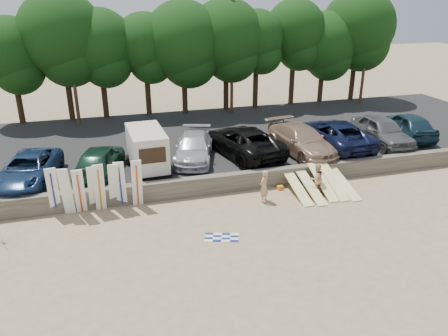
{
  "coord_description": "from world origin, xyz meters",
  "views": [
    {
      "loc": [
        -8.2,
        -17.51,
        10.1
      ],
      "look_at": [
        -2.35,
        3.0,
        1.37
      ],
      "focal_mm": 35.0,
      "sensor_mm": 36.0,
      "label": 1
    }
  ],
  "objects": [
    {
      "name": "ground",
      "position": [
        0.0,
        0.0,
        0.0
      ],
      "size": [
        120.0,
        120.0,
        0.0
      ],
      "primitive_type": "plane",
      "color": "tan",
      "rests_on": "ground"
    },
    {
      "name": "seawall",
      "position": [
        0.0,
        3.0,
        0.5
      ],
      "size": [
        44.0,
        0.5,
        1.0
      ],
      "primitive_type": "cube",
      "color": "#6B6356",
      "rests_on": "ground"
    },
    {
      "name": "parking_lot",
      "position": [
        0.0,
        10.5,
        0.35
      ],
      "size": [
        44.0,
        14.5,
        0.7
      ],
      "primitive_type": "cube",
      "color": "#282828",
      "rests_on": "ground"
    },
    {
      "name": "treeline",
      "position": [
        0.4,
        17.47,
        6.59
      ],
      "size": [
        33.84,
        6.71,
        9.63
      ],
      "color": "#382616",
      "rests_on": "parking_lot"
    },
    {
      "name": "utility_poles",
      "position": [
        2.0,
        16.0,
        5.43
      ],
      "size": [
        25.8,
        0.26,
        9.0
      ],
      "color": "#473321",
      "rests_on": "parking_lot"
    },
    {
      "name": "box_trailer",
      "position": [
        -6.07,
        5.49,
        2.01
      ],
      "size": [
        2.25,
        3.78,
        2.34
      ],
      "rotation": [
        0.0,
        0.0,
        0.05
      ],
      "color": "beige",
      "rests_on": "parking_lot"
    },
    {
      "name": "car_0",
      "position": [
        -12.26,
        5.57,
        1.44
      ],
      "size": [
        3.48,
        5.7,
        1.48
      ],
      "primitive_type": "imported",
      "rotation": [
        0.0,
        0.0,
        -0.2
      ],
      "color": "navy",
      "rests_on": "parking_lot"
    },
    {
      "name": "car_1",
      "position": [
        -8.64,
        5.69,
        1.51
      ],
      "size": [
        3.24,
        5.13,
        1.63
      ],
      "primitive_type": "imported",
      "rotation": [
        0.0,
        0.0,
        2.84
      ],
      "color": "#113122",
      "rests_on": "parking_lot"
    },
    {
      "name": "car_2",
      "position": [
        -3.24,
        6.42,
        1.44
      ],
      "size": [
        3.49,
        5.51,
        1.49
      ],
      "primitive_type": "imported",
      "rotation": [
        0.0,
        0.0,
        -0.3
      ],
      "color": "#B1B1B7",
      "rests_on": "parking_lot"
    },
    {
      "name": "car_3",
      "position": [
        -0.15,
        6.42,
        1.57
      ],
      "size": [
        4.17,
        6.75,
        1.75
      ],
      "primitive_type": "imported",
      "rotation": [
        0.0,
        0.0,
        3.36
      ],
      "color": "black",
      "rests_on": "parking_lot"
    },
    {
      "name": "car_4",
      "position": [
        3.34,
        5.62,
        1.54
      ],
      "size": [
        3.17,
        6.09,
        1.69
      ],
      "primitive_type": "imported",
      "rotation": [
        0.0,
        0.0,
        0.14
      ],
      "color": "#9C7B63",
      "rests_on": "parking_lot"
    },
    {
      "name": "car_5",
      "position": [
        5.89,
        6.17,
        1.58
      ],
      "size": [
        3.04,
        6.38,
        1.76
      ],
      "primitive_type": "imported",
      "rotation": [
        0.0,
        0.0,
        3.16
      ],
      "color": "black",
      "rests_on": "parking_lot"
    },
    {
      "name": "car_6",
      "position": [
        9.15,
        5.81,
        1.6
      ],
      "size": [
        2.25,
        5.34,
        1.8
      ],
      "primitive_type": "imported",
      "rotation": [
        0.0,
        0.0,
        -0.02
      ],
      "color": "#525557",
      "rests_on": "parking_lot"
    },
    {
      "name": "car_7",
      "position": [
        11.67,
        6.57,
        1.57
      ],
      "size": [
        2.78,
        5.36,
        1.74
      ],
      "primitive_type": "imported",
      "rotation": [
        0.0,
        0.0,
        3.0
      ],
      "color": "#152E3C",
      "rests_on": "parking_lot"
    },
    {
      "name": "surfboard_upright_0",
      "position": [
        -10.85,
        2.62,
        1.28
      ],
      "size": [
        0.55,
        0.62,
        2.56
      ],
      "primitive_type": "cube",
      "rotation": [
        0.2,
        0.0,
        0.1
      ],
      "color": "white",
      "rests_on": "ground"
    },
    {
      "name": "surfboard_upright_1",
      "position": [
        -10.26,
        2.42,
        1.28
      ],
      "size": [
        0.58,
        0.68,
        2.55
      ],
      "primitive_type": "cube",
      "rotation": [
        0.22,
        0.0,
        -0.13
      ],
      "color": "white",
      "rests_on": "ground"
    },
    {
      "name": "surfboard_upright_2",
      "position": [
        -9.67,
        2.35,
        1.25
      ],
      "size": [
        0.53,
        0.83,
        2.5
      ],
      "primitive_type": "cube",
      "rotation": [
        0.3,
        0.0,
        0.03
      ],
      "color": "white",
      "rests_on": "ground"
    },
    {
      "name": "surfboard_upright_3",
      "position": [
        -9.02,
        2.52,
        1.25
      ],
      "size": [
        0.58,
        0.84,
        2.51
      ],
      "primitive_type": "cube",
      "rotation": [
        0.29,
        0.0,
        0.1
      ],
      "color": "white",
      "rests_on": "ground"
    },
    {
      "name": "surfboard_upright_4",
      "position": [
        -8.74,
        2.46,
        1.28
      ],
      "size": [
        0.54,
        0.59,
        2.56
      ],
      "primitive_type": "cube",
      "rotation": [
        0.19,
        0.0,
        0.08
      ],
      "color": "white",
      "rests_on": "ground"
    },
    {
      "name": "surfboard_upright_5",
      "position": [
        -8.06,
        2.57,
        1.26
      ],
      "size": [
        0.57,
        0.83,
        2.51
      ],
      "primitive_type": "cube",
      "rotation": [
        0.29,
        0.0,
        0.09
      ],
      "color": "white",
      "rests_on": "ground"
    },
    {
      "name": "surfboard_upright_6",
      "position": [
        -7.75,
        2.57,
        1.28
      ],
      "size": [
        0.55,
        0.63,
        2.56
      ],
      "primitive_type": "cube",
      "rotation": [
        0.2,
        0.0,
        -0.08
      ],
      "color": "white",
      "rests_on": "ground"
    },
    {
      "name": "surfboard_upright_7",
      "position": [
        -6.95,
        2.49,
        1.29
      ],
      "size": [
        0.52,
        0.54,
        2.57
      ],
      "primitive_type": "cube",
      "rotation": [
        0.18,
        0.0,
        0.05
      ],
      "color": "white",
      "rests_on": "ground"
    },
    {
      "name": "surfboard_low_0",
      "position": [
        1.27,
        1.52,
        0.43
      ],
      "size": [
        0.56,
        2.91,
        0.85
      ],
      "primitive_type": "cube",
      "rotation": [
        0.27,
        0.0,
        0.0
      ],
      "color": "#FFF8A0",
      "rests_on": "ground"
    },
    {
      "name": "surfboard_low_1",
      "position": [
        1.98,
        1.39,
        0.43
      ],
      "size": [
        0.56,
        2.91,
        0.86
      ],
      "primitive_type": "cube",
      "rotation": [
        0.27,
        0.0,
        0.0
      ],
      "color": "#FFF8A0",
      "rests_on": "ground"
    },
    {
      "name": "surfboard_low_2",
      "position": [
        2.74,
        1.58,
        0.57
      ],
      "size": [
        0.56,
        2.83,
        1.13
      ],
      "primitive_type": "cube",
      "rotation": [
        0.36,
        0.0,
        0.0
      ],
      "color": "#FFF8A0",
      "rests_on": "ground"
    },
    {
      "name": "surfboard_low_3",
      "position": [
        3.33,
        1.5,
        0.57
      ],
      "size": [
        0.56,
        2.82,
        1.14
      ],
      "primitive_type": "cube",
      "rotation": [
        0.37,
        0.0,
        0.0
      ],
      "color": "#FFF8A0",
      "rests_on": "ground"
    },
    {
      "name": "surfboard_low_4",
      "position": [
        3.92,
        1.39,
        0.41
      ],
      "size": [
        0.56,
        2.92,
        0.82
      ],
      "primitive_type": "cube",
      "rotation": [
        0.25,
        0.0,
        0.0
      ],
      "color": "#FFF8A0",
      "rests_on": "ground"
    },
    {
      "name": "beachgoer_a",
      "position": [
        -0.72,
        1.31,
        0.86
      ],
      "size": [
        0.74,
        0.72,
        1.72
      ],
      "primitive_type": "imported",
      "rotation": [
        0.0,
        0.0,
        3.84
      ],
      "color": "tan",
      "rests_on": "ground"
    },
    {
      "name": "beachgoer_b",
      "position": [
        2.33,
        1.51,
        0.82
      ],
      "size": [
        0.89,
        0.75,
        1.65
      ],
      "primitive_type": "imported",
      "rotation": [
        0.0,
        0.0,
        3.31
      ],
      "color": "tan",
      "rests_on": "ground"
    },
    {
      "name": "cooler",
      "position": [
        2.18,
        2.4,
        0.16
      ],
      "size": [
        0.47,
        0.43,
        0.32
      ],
      "primitive_type": "cube",
      "rotation": [
        0.0,
        0.0,
        0.43
      ],
      "color": "#258833",
      "rests_on": "ground"
    },
    {
      "name": "gear_bag",
      "position": [
        0.66,
        2.4,
        0.11
      ],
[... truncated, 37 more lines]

